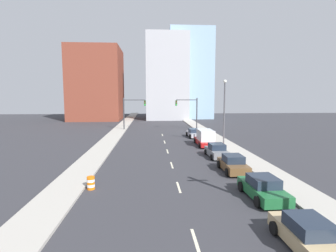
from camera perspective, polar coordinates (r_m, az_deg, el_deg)
The scene contains 21 objects.
sidewalk_left at distance 54.87m, azimuth -10.35°, elevation -0.60°, with size 2.78×103.08×0.18m.
sidewalk_right at distance 55.50m, azimuth 6.94°, elevation -0.46°, with size 2.78×103.08×0.18m.
lane_stripe_at_9m at distance 13.41m, azimuth 6.07°, elevation -23.80°, with size 0.16×2.40×0.01m, color beige.
lane_stripe_at_16m at distance 20.09m, azimuth 2.34°, elevation -13.16°, with size 0.16×2.40×0.01m, color beige.
lane_stripe_at_23m at distance 26.10m, azimuth 0.83°, elevation -8.51°, with size 0.16×2.40×0.01m, color beige.
lane_stripe_at_29m at distance 32.42m, azimuth -0.11°, elevation -5.54°, with size 0.16×2.40×0.01m, color beige.
lane_stripe_at_36m at distance 38.91m, azimuth -0.75°, elevation -3.51°, with size 0.16×2.40×0.01m, color beige.
lane_stripe_at_43m at distance 46.03m, azimuth -1.24°, elevation -1.95°, with size 0.16×2.40×0.01m, color beige.
building_brick_left at distance 79.52m, azimuth -15.22°, elevation 8.77°, with size 14.00×16.00×20.46m.
building_office_center at distance 82.26m, azimuth -0.49°, elevation 10.29°, with size 12.00×20.00×24.41m.
building_glass_right at distance 87.06m, azimuth 4.34°, elevation 10.85°, with size 13.00×20.00×26.81m.
traffic_signal_left at distance 52.95m, azimuth -8.26°, elevation 3.63°, with size 4.52×0.35×6.44m.
traffic_signal_right at distance 53.42m, azimuth 4.98°, elevation 3.70°, with size 4.52×0.35×6.44m.
traffic_barrel at distance 20.32m, azimuth -16.45°, elevation -11.80°, with size 0.56×0.56×0.95m.
street_lamp at distance 36.82m, azimuth 12.17°, elevation 3.88°, with size 0.44×0.44×9.00m.
sedan_tan at distance 13.92m, azimuth 28.27°, elevation -20.29°, with size 2.03×4.26×1.45m.
sedan_green at distance 18.93m, azimuth 19.97°, elevation -12.62°, with size 2.28×4.47×1.49m.
sedan_brown at distance 24.47m, azimuth 13.99°, elevation -8.05°, with size 2.13×4.23×1.53m.
sedan_gray at distance 29.84m, azimuth 10.58°, elevation -5.37°, with size 2.18×4.35×1.52m.
box_truck_red at distance 36.45m, azimuth 8.12°, elevation -2.62°, with size 2.44×5.69×2.18m.
sedan_silver at distance 43.64m, azimuth 5.71°, elevation -1.58°, with size 2.31×4.61×1.41m.
Camera 1 is at (-2.07, -2.57, 6.76)m, focal length 28.00 mm.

